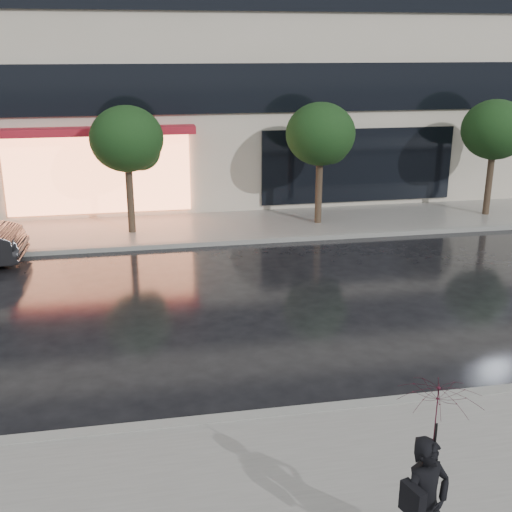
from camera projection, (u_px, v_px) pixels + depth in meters
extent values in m
plane|color=black|center=(309.00, 384.00, 11.24)|extent=(120.00, 120.00, 0.00)
cube|color=slate|center=(377.00, 505.00, 8.18)|extent=(60.00, 4.50, 0.12)
cube|color=slate|center=(226.00, 227.00, 20.79)|extent=(60.00, 3.50, 0.12)
cube|color=gray|center=(326.00, 410.00, 10.28)|extent=(60.00, 0.25, 0.14)
cube|color=gray|center=(235.00, 242.00, 19.15)|extent=(60.00, 0.25, 0.14)
cube|color=black|center=(217.00, 89.00, 21.05)|extent=(28.00, 0.12, 1.60)
cube|color=#FF8C59|center=(99.00, 174.00, 21.16)|extent=(6.00, 0.10, 2.60)
cube|color=maroon|center=(95.00, 131.00, 20.40)|extent=(6.40, 0.70, 0.25)
cube|color=black|center=(358.00, 165.00, 22.77)|extent=(7.00, 0.10, 2.60)
cylinder|color=#33261C|center=(130.00, 201.00, 19.70)|extent=(0.22, 0.22, 2.20)
ellipsoid|color=black|center=(127.00, 139.00, 19.11)|extent=(2.20, 2.20, 1.98)
sphere|color=black|center=(141.00, 151.00, 19.49)|extent=(1.20, 1.20, 1.20)
cylinder|color=#33261C|center=(319.00, 193.00, 20.76)|extent=(0.22, 0.22, 2.20)
ellipsoid|color=black|center=(320.00, 134.00, 20.17)|extent=(2.20, 2.20, 1.98)
sphere|color=black|center=(330.00, 145.00, 20.55)|extent=(1.20, 1.20, 1.20)
cylinder|color=#33261C|center=(489.00, 186.00, 21.82)|extent=(0.22, 0.22, 2.20)
ellipsoid|color=black|center=(495.00, 130.00, 21.23)|extent=(2.20, 2.20, 1.98)
sphere|color=black|center=(501.00, 141.00, 21.61)|extent=(1.20, 1.20, 1.20)
imported|color=black|center=(425.00, 506.00, 6.89)|extent=(0.68, 0.55, 1.62)
imported|color=#350916|center=(437.00, 419.00, 6.58)|extent=(1.11, 1.12, 0.81)
cylinder|color=black|center=(434.00, 457.00, 6.73)|extent=(0.02, 0.02, 0.81)
cube|color=black|center=(413.00, 501.00, 6.68)|extent=(0.19, 0.32, 0.35)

